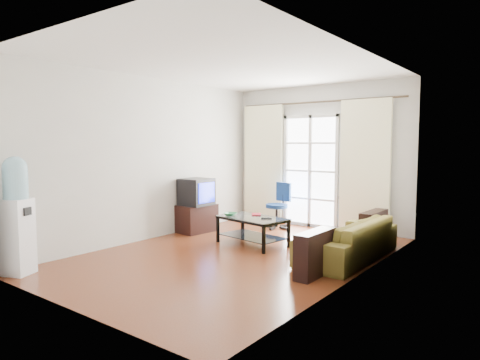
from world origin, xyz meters
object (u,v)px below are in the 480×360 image
at_px(coffee_table, 252,227).
at_px(water_cooler, 17,213).
at_px(task_chair, 278,215).
at_px(tv_stand, 197,218).
at_px(sofa, 348,239).
at_px(crt_tv, 195,192).

relative_size(coffee_table, water_cooler, 0.81).
bearing_deg(task_chair, water_cooler, -93.00).
bearing_deg(tv_stand, water_cooler, -84.11).
distance_m(sofa, tv_stand, 2.94).
bearing_deg(task_chair, coffee_table, -64.17).
distance_m(coffee_table, water_cooler, 3.33).
bearing_deg(sofa, coffee_table, -84.45).
bearing_deg(coffee_table, task_chair, 105.92).
xyz_separation_m(sofa, tv_stand, (-2.93, 0.07, -0.03)).
bearing_deg(task_chair, crt_tv, -119.29).
bearing_deg(coffee_table, sofa, 4.81).
xyz_separation_m(crt_tv, task_chair, (0.99, 1.22, -0.48)).
distance_m(coffee_table, tv_stand, 1.40).
xyz_separation_m(coffee_table, crt_tv, (-1.39, 0.18, 0.45)).
relative_size(sofa, tv_stand, 2.83).
xyz_separation_m(sofa, water_cooler, (-2.95, -3.12, 0.48)).
height_order(sofa, coffee_table, sofa).
xyz_separation_m(coffee_table, water_cooler, (-1.40, -2.99, 0.48)).
height_order(sofa, crt_tv, crt_tv).
height_order(sofa, tv_stand, sofa).
height_order(coffee_table, task_chair, task_chair).
bearing_deg(tv_stand, task_chair, 56.26).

